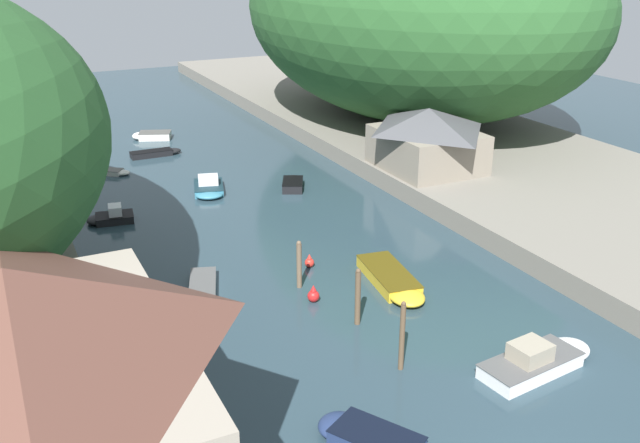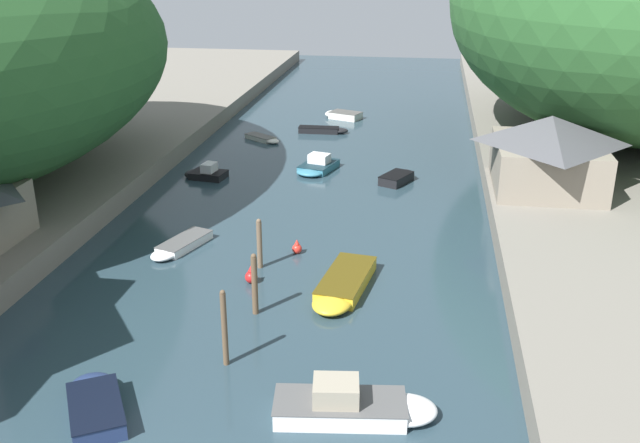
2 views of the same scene
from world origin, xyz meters
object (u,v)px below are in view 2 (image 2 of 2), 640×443
boat_far_right_bank (342,287)px  boat_far_upstream (356,406)px  right_bank_cottage (549,151)px  boat_white_cruiser (179,246)px  boat_mid_channel (95,403)px  channel_buoy_near (251,276)px  boat_red_skiff (342,115)px  boat_cabin_cruiser (264,139)px  boat_moored_right (317,166)px  channel_buoy_far (297,248)px  boat_navy_launch (325,130)px  boat_open_rowboat (399,177)px  boat_small_dinghy (205,173)px

boat_far_right_bank → boat_far_upstream: bearing=108.4°
right_bank_cottage → boat_white_cruiser: size_ratio=1.77×
boat_mid_channel → channel_buoy_near: channel_buoy_near is taller
boat_mid_channel → boat_red_skiff: (3.20, 48.44, 0.00)m
boat_far_upstream → boat_red_skiff: size_ratio=1.52×
boat_cabin_cruiser → boat_far_upstream: bearing=54.0°
boat_moored_right → channel_buoy_far: 15.44m
channel_buoy_near → right_bank_cottage: bearing=40.2°
boat_far_right_bank → channel_buoy_far: bearing=-46.8°
boat_moored_right → boat_cabin_cruiser: boat_moored_right is taller
boat_far_right_bank → channel_buoy_far: (-3.10, 4.45, -0.02)m
boat_cabin_cruiser → boat_moored_right: bearing=72.6°
right_bank_cottage → boat_cabin_cruiser: bearing=147.9°
boat_navy_launch → boat_open_rowboat: size_ratio=1.25×
boat_mid_channel → right_bank_cottage: bearing=22.0°
boat_small_dinghy → boat_red_skiff: (7.64, 20.59, -0.01)m
boat_cabin_cruiser → boat_open_rowboat: bearing=88.0°
boat_white_cruiser → boat_small_dinghy: (-2.53, 13.10, 0.11)m
right_bank_cottage → boat_mid_channel: size_ratio=1.84×
boat_white_cruiser → boat_open_rowboat: size_ratio=1.29×
boat_moored_right → channel_buoy_far: (1.32, -15.38, -0.05)m
boat_mid_channel → boat_cabin_cruiser: 38.91m
boat_mid_channel → boat_red_skiff: 48.55m
boat_far_upstream → channel_buoy_far: bearing=-168.1°
boat_mid_channel → boat_red_skiff: boat_red_skiff is taller
boat_far_right_bank → boat_moored_right: bearing=-69.1°
boat_moored_right → boat_cabin_cruiser: (-5.99, 8.10, -0.18)m
boat_far_right_bank → boat_cabin_cruiser: bearing=-61.2°
boat_mid_channel → boat_far_right_bank: 13.47m
boat_far_right_bank → boat_red_skiff: (-4.72, 37.55, -0.00)m
boat_mid_channel → channel_buoy_near: size_ratio=4.65×
boat_open_rowboat → channel_buoy_near: channel_buoy_near is taller
right_bank_cottage → boat_red_skiff: size_ratio=2.05×
right_bank_cottage → boat_moored_right: (-15.94, 5.64, -3.49)m
boat_moored_right → boat_far_upstream: bearing=117.5°
boat_far_right_bank → channel_buoy_near: 4.76m
channel_buoy_far → right_bank_cottage: bearing=33.7°
right_bank_cottage → boat_small_dinghy: (-23.88, 2.77, -3.51)m
boat_cabin_cruiser → boat_navy_launch: (4.89, 3.60, 0.07)m
boat_cabin_cruiser → boat_red_skiff: bearing=-174.5°
boat_small_dinghy → boat_far_right_bank: boat_small_dinghy is taller
boat_small_dinghy → channel_buoy_near: size_ratio=3.42×
boat_moored_right → boat_small_dinghy: 8.44m
boat_cabin_cruiser → boat_navy_launch: bearing=162.5°
boat_small_dinghy → boat_far_right_bank: bearing=-135.2°
boat_red_skiff → boat_mid_channel: bearing=-162.1°
channel_buoy_near → boat_red_skiff: bearing=90.0°
boat_open_rowboat → channel_buoy_near: (-6.65, -17.82, 0.05)m
boat_small_dinghy → channel_buoy_far: 15.56m
right_bank_cottage → boat_far_upstream: size_ratio=1.35×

